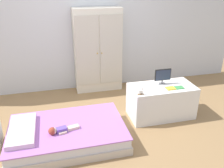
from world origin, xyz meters
TOP-DOWN VIEW (x-y plane):
  - ground_plane at (0.00, 0.00)m, footprint 10.00×10.00m
  - back_wall at (0.00, 1.57)m, footprint 6.40×0.05m
  - bed at (-0.41, -0.14)m, footprint 1.51×0.98m
  - pillow at (-0.97, -0.14)m, footprint 0.32×0.70m
  - doll at (-0.53, -0.26)m, footprint 0.39×0.16m
  - wardrobe at (0.31, 1.38)m, footprint 0.87×0.32m
  - tv_stand at (1.06, 0.18)m, footprint 0.98×0.51m
  - tv_monitor at (1.10, 0.26)m, footprint 0.26×0.10m
  - rocking_horse_toy at (0.65, -0.01)m, footprint 0.09×0.04m
  - book_yellow at (1.14, 0.06)m, footprint 0.13×0.10m
  - book_green at (1.28, 0.06)m, footprint 0.13×0.10m

SIDE VIEW (x-z plane):
  - ground_plane at x=0.00m, z-range -0.02..0.00m
  - bed at x=-0.41m, z-range 0.00..0.23m
  - tv_stand at x=1.06m, z-range 0.00..0.51m
  - pillow at x=-0.97m, z-range 0.24..0.30m
  - doll at x=-0.53m, z-range 0.22..0.32m
  - book_green at x=1.28m, z-range 0.51..0.52m
  - book_yellow at x=1.14m, z-range 0.51..0.52m
  - rocking_horse_toy at x=0.65m, z-range 0.50..0.61m
  - tv_monitor at x=1.10m, z-range 0.52..0.76m
  - wardrobe at x=0.31m, z-range 0.00..1.54m
  - back_wall at x=0.00m, z-range 0.00..2.70m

